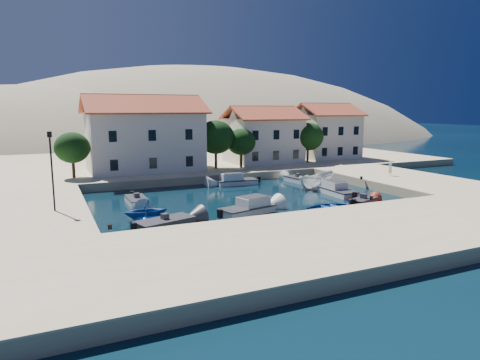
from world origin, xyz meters
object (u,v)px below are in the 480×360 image
lamppost (52,164)px  pedestrian (390,169)px  building_right (325,130)px  rowboat_south (331,211)px  cabin_cruiser_south (247,208)px  building_left (144,132)px  boat_east (316,188)px  building_mid (263,134)px  cabin_cruiser_east (338,191)px

lamppost → pedestrian: size_ratio=3.59×
building_right → rowboat_south: (-19.17, -27.66, -5.47)m
lamppost → cabin_cruiser_south: (15.11, -3.53, -4.28)m
building_left → pedestrian: 31.17m
boat_east → pedestrian: bearing=-109.0°
building_right → rowboat_south: size_ratio=2.13×
cabin_cruiser_south → boat_east: size_ratio=1.02×
building_mid → boat_east: building_mid is taller
building_left → cabin_cruiser_south: (3.61, -23.53, -5.46)m
building_left → boat_east: building_left is taller
building_left → cabin_cruiser_south: 24.43m
building_left → rowboat_south: building_left is taller
lamppost → pedestrian: lamppost is taller
building_left → building_mid: building_left is taller
rowboat_south → cabin_cruiser_east: 7.39m
pedestrian → lamppost: bearing=2.8°
building_right → boat_east: bearing=-127.9°
pedestrian → building_mid: bearing=-68.7°
building_mid → lamppost: (-29.50, -21.00, -0.47)m
cabin_cruiser_south → rowboat_south: 7.54m
building_mid → rowboat_south: (-7.17, -26.66, -5.22)m
building_mid → pedestrian: 20.09m
cabin_cruiser_south → rowboat_south: cabin_cruiser_south is taller
building_right → boat_east: (-14.13, -18.14, -5.47)m
building_mid → boat_east: 18.05m
pedestrian → rowboat_south: bearing=28.2°
building_left → cabin_cruiser_east: size_ratio=3.06×
cabin_cruiser_east → rowboat_south: bearing=139.8°
building_left → cabin_cruiser_south: building_left is taller
cabin_cruiser_east → boat_east: (0.09, 4.05, -0.48)m
building_mid → cabin_cruiser_south: bearing=-120.4°
cabin_cruiser_east → pedestrian: size_ratio=2.78×
building_left → cabin_cruiser_east: bearing=-52.0°
building_left → building_mid: bearing=3.2°
building_mid → cabin_cruiser_south: (-14.39, -24.53, -4.75)m
building_mid → building_right: (12.00, 1.00, 0.25)m
boat_east → building_left: bearing=32.2°
building_mid → building_right: bearing=4.8°
pedestrian → building_left: bearing=-35.4°
building_left → boat_east: (15.87, -16.14, -5.94)m
rowboat_south → lamppost: bearing=69.6°
building_mid → cabin_cruiser_south: size_ratio=1.96×
cabin_cruiser_south → pedestrian: size_ratio=3.09×
building_left → pedestrian: size_ratio=8.48×
building_mid → building_right: size_ratio=1.11×
building_left → cabin_cruiser_east: building_left is taller
building_mid → boat_east: (-2.13, -17.14, -5.22)m
building_mid → lamppost: building_mid is taller
building_left → building_mid: size_ratio=1.40×
lamppost → rowboat_south: size_ratio=1.40×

